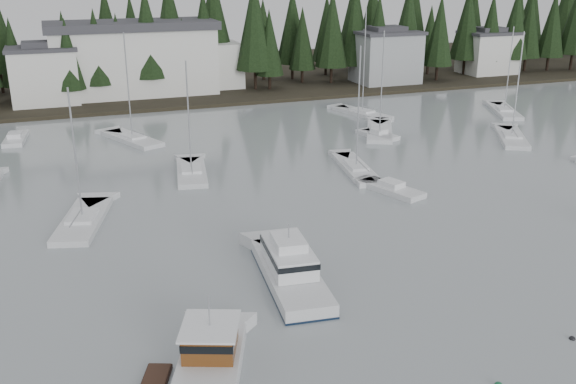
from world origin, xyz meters
name	(u,v)px	position (x,y,z in m)	size (l,w,h in m)	color
far_shore_land	(154,80)	(0.00, 97.00, 0.00)	(240.00, 54.00, 1.00)	black
conifer_treeline	(165,90)	(0.00, 86.00, 0.00)	(200.00, 22.00, 20.00)	black
house_west	(44,74)	(-18.00, 79.00, 4.65)	(9.54, 7.42, 8.75)	silver
house_east_a	(386,56)	(36.00, 78.00, 4.90)	(10.60, 8.48, 9.25)	#999EA0
house_east_b	(488,52)	(58.00, 80.00, 4.40)	(9.54, 7.42, 8.25)	silver
harbor_inn	(147,58)	(-2.96, 82.34, 5.78)	(29.50, 11.50, 10.90)	silver
lobster_boat_brown	(205,373)	(-11.53, 7.71, 0.52)	(6.69, 9.75, 4.58)	silver
cabin_cruiser_center	(290,271)	(-3.91, 16.39, 0.67)	(4.32, 10.67, 4.46)	silver
sailboat_0	(362,114)	(22.17, 58.55, 0.09)	(5.10, 9.98, 14.67)	silver
sailboat_1	(133,140)	(-9.00, 55.41, 0.07)	(6.30, 9.90, 12.86)	silver
sailboat_2	(504,112)	(41.22, 53.00, 0.06)	(6.57, 10.30, 12.15)	silver
sailboat_3	(83,223)	(-15.93, 31.16, 0.05)	(5.43, 9.84, 11.37)	silver
sailboat_4	(511,139)	(32.80, 40.81, 0.06)	(7.29, 9.89, 12.89)	silver
sailboat_7	(192,174)	(-5.22, 40.55, 0.06)	(4.26, 9.21, 11.56)	silver
sailboat_9	(379,133)	(19.65, 48.74, 0.06)	(7.41, 10.54, 12.71)	silver
sailboat_11	(356,170)	(10.35, 36.03, 0.07)	(4.07, 10.57, 12.78)	silver
runabout_1	(391,190)	(10.66, 29.45, 0.13)	(4.22, 6.73, 1.42)	silver
runabout_3	(16,140)	(-21.76, 59.87, 0.13)	(2.80, 6.19, 1.42)	silver
runabout_4	(379,136)	(18.65, 47.04, 0.13)	(3.44, 5.41, 1.42)	silver
mooring_buoy_dark	(572,339)	(8.21, 4.60, 0.00)	(0.35, 0.35, 0.35)	black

